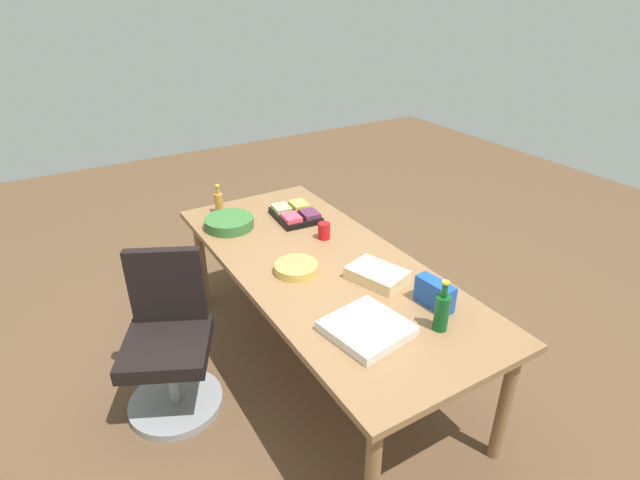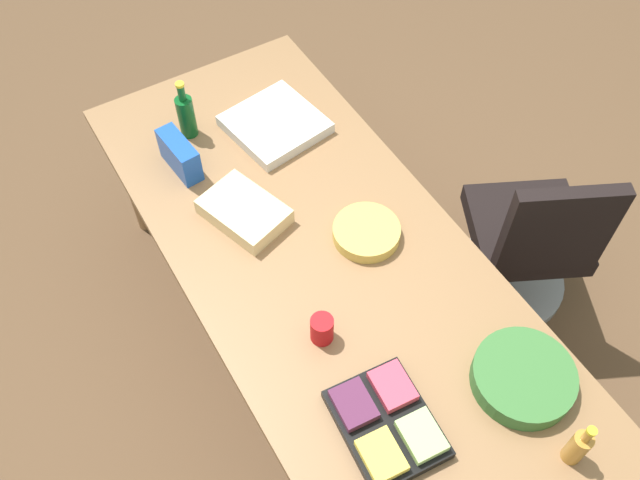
{
  "view_description": "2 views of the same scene",
  "coord_description": "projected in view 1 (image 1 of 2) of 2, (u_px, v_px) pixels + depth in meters",
  "views": [
    {
      "loc": [
        2.23,
        -1.37,
        2.32
      ],
      "look_at": [
        -0.12,
        0.05,
        0.88
      ],
      "focal_mm": 28.1,
      "sensor_mm": 36.0,
      "label": 1
    },
    {
      "loc": [
        -1.24,
        0.76,
        2.89
      ],
      "look_at": [
        0.05,
        -0.01,
        0.82
      ],
      "focal_mm": 38.68,
      "sensor_mm": 36.0,
      "label": 2
    }
  ],
  "objects": [
    {
      "name": "ground_plane",
      "position": [
        323.0,
        363.0,
        3.39
      ],
      "size": [
        10.0,
        10.0,
        0.0
      ],
      "primitive_type": "plane",
      "color": "brown"
    },
    {
      "name": "conference_table",
      "position": [
        323.0,
        274.0,
        3.06
      ],
      "size": [
        2.39,
        1.03,
        0.78
      ],
      "color": "olive",
      "rests_on": "ground"
    },
    {
      "name": "office_chair",
      "position": [
        170.0,
        351.0,
        2.93
      ],
      "size": [
        0.64,
        0.64,
        0.97
      ],
      "color": "gray",
      "rests_on": "ground"
    },
    {
      "name": "fruit_platter",
      "position": [
        295.0,
        214.0,
        3.59
      ],
      "size": [
        0.38,
        0.31,
        0.07
      ],
      "color": "black",
      "rests_on": "conference_table"
    },
    {
      "name": "sheet_cake",
      "position": [
        377.0,
        275.0,
        2.85
      ],
      "size": [
        0.37,
        0.31,
        0.07
      ],
      "primitive_type": "cube",
      "rotation": [
        0.0,
        0.0,
        0.31
      ],
      "color": "beige",
      "rests_on": "conference_table"
    },
    {
      "name": "pizza_box",
      "position": [
        367.0,
        328.0,
        2.43
      ],
      "size": [
        0.41,
        0.41,
        0.05
      ],
      "primitive_type": "cube",
      "rotation": [
        0.0,
        0.0,
        0.16
      ],
      "color": "silver",
      "rests_on": "conference_table"
    },
    {
      "name": "salad_bowl",
      "position": [
        229.0,
        223.0,
        3.46
      ],
      "size": [
        0.37,
        0.37,
        0.07
      ],
      "primitive_type": "cylinder",
      "rotation": [
        0.0,
        0.0,
        -0.09
      ],
      "color": "#376C33",
      "rests_on": "conference_table"
    },
    {
      "name": "red_solo_cup",
      "position": [
        324.0,
        231.0,
        3.3
      ],
      "size": [
        0.1,
        0.1,
        0.11
      ],
      "primitive_type": "cylinder",
      "rotation": [
        0.0,
        0.0,
        -0.3
      ],
      "color": "red",
      "rests_on": "conference_table"
    },
    {
      "name": "dressing_bottle",
      "position": [
        219.0,
        202.0,
        3.65
      ],
      "size": [
        0.07,
        0.07,
        0.22
      ],
      "color": "#BE7F2E",
      "rests_on": "conference_table"
    },
    {
      "name": "wine_bottle",
      "position": [
        442.0,
        311.0,
        2.42
      ],
      "size": [
        0.08,
        0.08,
        0.28
      ],
      "color": "#0D4F1E",
      "rests_on": "conference_table"
    },
    {
      "name": "chip_bag_blue",
      "position": [
        435.0,
        294.0,
        2.61
      ],
      "size": [
        0.23,
        0.1,
        0.15
      ],
      "primitive_type": "cube",
      "rotation": [
        0.0,
        0.0,
        0.1
      ],
      "color": "#1A4BAF",
      "rests_on": "conference_table"
    },
    {
      "name": "chip_bowl",
      "position": [
        296.0,
        268.0,
        2.94
      ],
      "size": [
        0.29,
        0.29,
        0.05
      ],
      "primitive_type": "cylinder",
      "rotation": [
        0.0,
        0.0,
        0.13
      ],
      "color": "gold",
      "rests_on": "conference_table"
    }
  ]
}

